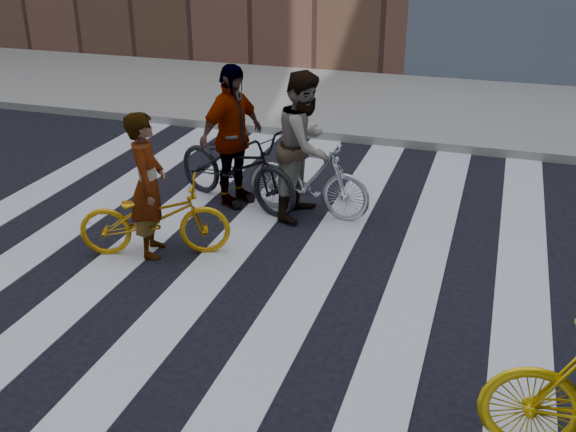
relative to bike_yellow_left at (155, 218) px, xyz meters
The scene contains 9 objects.
ground 1.42m from the bike_yellow_left, 11.06° to the right, with size 100.00×100.00×0.00m, color black.
sidewalk_far 7.37m from the bike_yellow_left, 79.62° to the left, with size 100.00×5.00×0.15m, color gray.
zebra_crosswalk 1.42m from the bike_yellow_left, 11.06° to the right, with size 8.25×10.00×0.01m.
bike_yellow_left is the anchor object (origin of this frame).
bike_silver_mid 2.11m from the bike_yellow_left, 49.95° to the left, with size 0.48×1.68×1.01m, color #B7B8C1.
bike_dark_rear 1.70m from the bike_yellow_left, 78.47° to the left, with size 0.72×2.05×1.08m, color black.
rider_left 0.40m from the bike_yellow_left, behind, with size 0.62×0.41×1.69m, color slate.
rider_mid 2.14m from the bike_yellow_left, 51.01° to the left, with size 0.92×0.72×1.90m, color slate.
rider_rear 1.76m from the bike_yellow_left, 80.13° to the left, with size 1.12×0.47×1.91m, color slate.
Camera 1 is at (2.30, -5.95, 3.64)m, focal length 42.00 mm.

